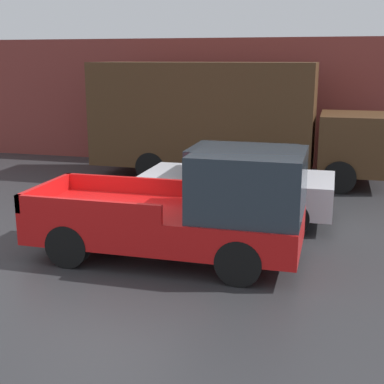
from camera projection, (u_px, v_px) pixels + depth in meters
ground_plane at (95, 256)px, 10.29m from camera, size 60.00×60.00×0.00m
building_wall at (210, 102)px, 18.89m from camera, size 28.00×0.15×4.38m
pickup_truck at (193, 210)px, 9.84m from camera, size 5.05×2.04×2.13m
car at (239, 183)px, 12.51m from camera, size 4.40×2.02×1.70m
delivery_truck at (222, 118)px, 16.54m from camera, size 8.93×2.48×3.58m
newspaper_box at (170, 148)px, 19.35m from camera, size 0.45×0.40×1.08m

